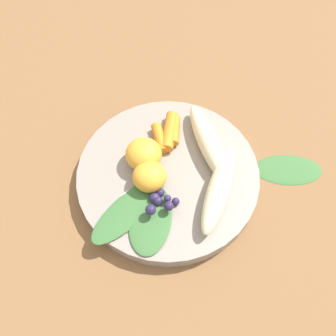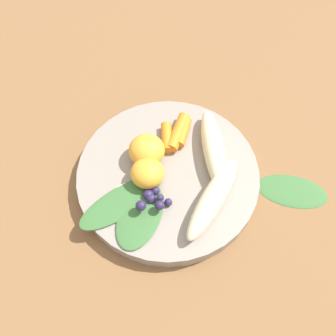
{
  "view_description": "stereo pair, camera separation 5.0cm",
  "coord_description": "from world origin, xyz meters",
  "px_view_note": "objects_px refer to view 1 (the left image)",
  "views": [
    {
      "loc": [
        -0.23,
        0.1,
        0.47
      ],
      "look_at": [
        0.0,
        0.0,
        0.03
      ],
      "focal_mm": 39.09,
      "sensor_mm": 36.0,
      "label": 1
    },
    {
      "loc": [
        -0.25,
        0.05,
        0.47
      ],
      "look_at": [
        0.0,
        0.0,
        0.03
      ],
      "focal_mm": 39.09,
      "sensor_mm": 36.0,
      "label": 2
    }
  ],
  "objects_px": {
    "banana_peeled_left": "(208,142)",
    "banana_peeled_right": "(219,189)",
    "kale_leaf_stray": "(288,169)",
    "bowl": "(168,176)",
    "orange_segment_near": "(149,177)"
  },
  "relations": [
    {
      "from": "bowl",
      "to": "banana_peeled_right",
      "type": "height_order",
      "value": "banana_peeled_right"
    },
    {
      "from": "kale_leaf_stray",
      "to": "banana_peeled_left",
      "type": "bearing_deg",
      "value": 169.29
    },
    {
      "from": "banana_peeled_left",
      "to": "banana_peeled_right",
      "type": "xyz_separation_m",
      "value": [
        -0.07,
        0.02,
        0.0
      ]
    },
    {
      "from": "banana_peeled_left",
      "to": "banana_peeled_right",
      "type": "height_order",
      "value": "same"
    },
    {
      "from": "kale_leaf_stray",
      "to": "banana_peeled_right",
      "type": "bearing_deg",
      "value": -154.35
    },
    {
      "from": "banana_peeled_right",
      "to": "orange_segment_near",
      "type": "distance_m",
      "value": 0.09
    },
    {
      "from": "bowl",
      "to": "kale_leaf_stray",
      "type": "relative_size",
      "value": 2.55
    },
    {
      "from": "banana_peeled_left",
      "to": "banana_peeled_right",
      "type": "distance_m",
      "value": 0.08
    },
    {
      "from": "bowl",
      "to": "orange_segment_near",
      "type": "distance_m",
      "value": 0.04
    },
    {
      "from": "bowl",
      "to": "banana_peeled_right",
      "type": "relative_size",
      "value": 1.91
    },
    {
      "from": "orange_segment_near",
      "to": "kale_leaf_stray",
      "type": "bearing_deg",
      "value": -102.99
    },
    {
      "from": "banana_peeled_left",
      "to": "orange_segment_near",
      "type": "height_order",
      "value": "orange_segment_near"
    },
    {
      "from": "kale_leaf_stray",
      "to": "bowl",
      "type": "bearing_deg",
      "value": -174.1
    },
    {
      "from": "banana_peeled_left",
      "to": "kale_leaf_stray",
      "type": "relative_size",
      "value": 1.34
    },
    {
      "from": "bowl",
      "to": "orange_segment_near",
      "type": "bearing_deg",
      "value": 102.41
    }
  ]
}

